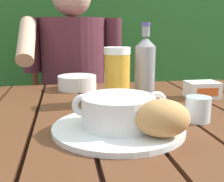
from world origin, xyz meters
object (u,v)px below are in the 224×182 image
(person_eating, at_px, (74,82))
(diner_bowl, at_px, (77,82))
(soup_bowl, at_px, (120,110))
(bread_roll, at_px, (162,118))
(chair_near_diner, at_px, (74,117))
(butter_tub, at_px, (202,90))
(table_knife, at_px, (171,117))
(beer_glass, at_px, (117,76))
(serving_plate, at_px, (120,128))
(water_glass_small, at_px, (198,109))
(beer_bottle, at_px, (145,67))

(person_eating, distance_m, diner_bowl, 0.35)
(soup_bowl, bearing_deg, bread_roll, -49.40)
(chair_near_diner, bearing_deg, butter_tub, -61.67)
(bread_roll, height_order, table_knife, bread_roll)
(person_eating, bearing_deg, butter_tub, -53.69)
(person_eating, xyz_separation_m, table_knife, (0.22, -0.75, 0.04))
(beer_glass, distance_m, diner_bowl, 0.27)
(serving_plate, height_order, soup_bowl, soup_bowl)
(diner_bowl, bearing_deg, beer_glass, -65.43)
(soup_bowl, relative_size, water_glass_small, 3.46)
(serving_plate, xyz_separation_m, table_knife, (0.15, 0.06, -0.00))
(beer_glass, relative_size, butter_tub, 1.66)
(chair_near_diner, distance_m, beer_glass, 0.87)
(table_knife, bearing_deg, serving_plate, -156.19)
(chair_near_diner, xyz_separation_m, beer_glass, (0.11, -0.78, 0.37))
(water_glass_small, bearing_deg, chair_near_diner, 105.76)
(table_knife, bearing_deg, person_eating, 106.36)
(serving_plate, xyz_separation_m, beer_bottle, (0.13, 0.28, 0.10))
(table_knife, xyz_separation_m, diner_bowl, (-0.22, 0.41, 0.02))
(bread_roll, xyz_separation_m, beer_bottle, (0.06, 0.36, 0.05))
(water_glass_small, bearing_deg, butter_tub, 61.37)
(beer_bottle, distance_m, table_knife, 0.24)
(butter_tub, xyz_separation_m, diner_bowl, (-0.40, 0.21, -0.00))
(serving_plate, height_order, butter_tub, butter_tub)
(butter_tub, distance_m, diner_bowl, 0.45)
(bread_roll, height_order, butter_tub, bread_roll)
(chair_near_diner, height_order, diner_bowl, chair_near_diner)
(water_glass_small, xyz_separation_m, butter_tub, (0.13, 0.23, -0.00))
(soup_bowl, height_order, diner_bowl, soup_bowl)
(table_knife, bearing_deg, bread_roll, -117.53)
(bread_roll, bearing_deg, soup_bowl, 130.60)
(serving_plate, bearing_deg, chair_near_diner, 94.14)
(bread_roll, distance_m, diner_bowl, 0.57)
(person_eating, relative_size, soup_bowl, 5.84)
(beer_glass, xyz_separation_m, table_knife, (0.11, -0.17, -0.08))
(table_knife, bearing_deg, butter_tub, 47.62)
(chair_near_diner, relative_size, table_knife, 6.13)
(beer_glass, height_order, diner_bowl, beer_glass)
(serving_plate, distance_m, beer_glass, 0.25)
(chair_near_diner, bearing_deg, serving_plate, -85.86)
(serving_plate, height_order, diner_bowl, diner_bowl)
(beer_bottle, bearing_deg, bread_roll, -100.25)
(chair_near_diner, distance_m, bread_roll, 1.15)
(beer_bottle, xyz_separation_m, diner_bowl, (-0.21, 0.20, -0.08))
(diner_bowl, bearing_deg, person_eating, 90.46)
(beer_glass, xyz_separation_m, water_glass_small, (0.17, -0.20, -0.06))
(bread_roll, bearing_deg, beer_glass, 96.04)
(diner_bowl, bearing_deg, butter_tub, -27.41)
(diner_bowl, bearing_deg, beer_bottle, -43.41)
(butter_tub, relative_size, table_knife, 0.64)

